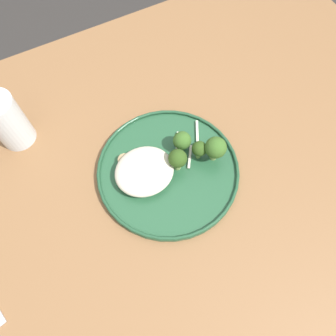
{
  "coord_description": "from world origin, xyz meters",
  "views": [
    {
      "loc": [
        0.07,
        0.21,
        1.35
      ],
      "look_at": [
        -0.06,
        -0.04,
        0.76
      ],
      "focal_mm": 34.82,
      "sensor_mm": 36.0,
      "label": 1
    }
  ],
  "objects_px": {
    "seared_scallop_rear_pale": "(145,157)",
    "seared_scallop_center_golden": "(143,167)",
    "broccoli_floret_center_pile": "(199,149)",
    "seared_scallop_right_edge": "(125,160)",
    "broccoli_floret_front_edge": "(216,148)",
    "dinner_plate": "(168,170)",
    "water_glass": "(9,123)",
    "broccoli_floret_right_tilted": "(178,159)",
    "seared_scallop_on_noodles": "(152,172)",
    "broccoli_floret_split_head": "(182,141)",
    "seared_scallop_front_small": "(128,177)"
  },
  "relations": [
    {
      "from": "seared_scallop_rear_pale",
      "to": "seared_scallop_center_golden",
      "type": "xyz_separation_m",
      "value": [
        0.02,
        0.02,
        0.0
      ]
    },
    {
      "from": "broccoli_floret_center_pile",
      "to": "seared_scallop_right_edge",
      "type": "bearing_deg",
      "value": -22.55
    },
    {
      "from": "broccoli_floret_center_pile",
      "to": "broccoli_floret_front_edge",
      "type": "height_order",
      "value": "broccoli_floret_front_edge"
    },
    {
      "from": "dinner_plate",
      "to": "seared_scallop_center_golden",
      "type": "distance_m",
      "value": 0.05
    },
    {
      "from": "dinner_plate",
      "to": "seared_scallop_rear_pale",
      "type": "bearing_deg",
      "value": -57.27
    },
    {
      "from": "broccoli_floret_front_edge",
      "to": "water_glass",
      "type": "height_order",
      "value": "water_glass"
    },
    {
      "from": "broccoli_floret_right_tilted",
      "to": "seared_scallop_right_edge",
      "type": "bearing_deg",
      "value": -33.49
    },
    {
      "from": "seared_scallop_on_noodles",
      "to": "seared_scallop_center_golden",
      "type": "relative_size",
      "value": 1.12
    },
    {
      "from": "broccoli_floret_center_pile",
      "to": "water_glass",
      "type": "xyz_separation_m",
      "value": [
        0.32,
        -0.23,
        0.01
      ]
    },
    {
      "from": "seared_scallop_rear_pale",
      "to": "seared_scallop_on_noodles",
      "type": "bearing_deg",
      "value": 83.92
    },
    {
      "from": "seared_scallop_on_noodles",
      "to": "broccoli_floret_split_head",
      "type": "xyz_separation_m",
      "value": [
        -0.08,
        -0.03,
        0.02
      ]
    },
    {
      "from": "seared_scallop_rear_pale",
      "to": "seared_scallop_right_edge",
      "type": "bearing_deg",
      "value": -16.59
    },
    {
      "from": "seared_scallop_on_noodles",
      "to": "seared_scallop_rear_pale",
      "type": "relative_size",
      "value": 1.03
    },
    {
      "from": "seared_scallop_center_golden",
      "to": "water_glass",
      "type": "relative_size",
      "value": 0.23
    },
    {
      "from": "dinner_plate",
      "to": "broccoli_floret_right_tilted",
      "type": "relative_size",
      "value": 5.05
    },
    {
      "from": "seared_scallop_center_golden",
      "to": "water_glass",
      "type": "bearing_deg",
      "value": -44.56
    },
    {
      "from": "dinner_plate",
      "to": "seared_scallop_right_edge",
      "type": "distance_m",
      "value": 0.09
    },
    {
      "from": "broccoli_floret_split_head",
      "to": "dinner_plate",
      "type": "bearing_deg",
      "value": 33.21
    },
    {
      "from": "dinner_plate",
      "to": "broccoli_floret_right_tilted",
      "type": "bearing_deg",
      "value": 173.15
    },
    {
      "from": "seared_scallop_on_noodles",
      "to": "seared_scallop_right_edge",
      "type": "height_order",
      "value": "seared_scallop_on_noodles"
    },
    {
      "from": "seared_scallop_right_edge",
      "to": "broccoli_floret_right_tilted",
      "type": "relative_size",
      "value": 0.47
    },
    {
      "from": "seared_scallop_on_noodles",
      "to": "seared_scallop_center_golden",
      "type": "bearing_deg",
      "value": -61.72
    },
    {
      "from": "seared_scallop_right_edge",
      "to": "broccoli_floret_right_tilted",
      "type": "height_order",
      "value": "broccoli_floret_right_tilted"
    },
    {
      "from": "broccoli_floret_right_tilted",
      "to": "broccoli_floret_center_pile",
      "type": "height_order",
      "value": "broccoli_floret_right_tilted"
    },
    {
      "from": "seared_scallop_on_noodles",
      "to": "broccoli_floret_split_head",
      "type": "relative_size",
      "value": 0.64
    },
    {
      "from": "seared_scallop_right_edge",
      "to": "seared_scallop_on_noodles",
      "type": "bearing_deg",
      "value": 125.49
    },
    {
      "from": "seared_scallop_on_noodles",
      "to": "seared_scallop_center_golden",
      "type": "xyz_separation_m",
      "value": [
        0.01,
        -0.02,
        -0.0
      ]
    },
    {
      "from": "seared_scallop_center_golden",
      "to": "water_glass",
      "type": "height_order",
      "value": "water_glass"
    },
    {
      "from": "seared_scallop_right_edge",
      "to": "seared_scallop_rear_pale",
      "type": "bearing_deg",
      "value": 163.41
    },
    {
      "from": "water_glass",
      "to": "broccoli_floret_split_head",
      "type": "bearing_deg",
      "value": 146.9
    },
    {
      "from": "broccoli_floret_right_tilted",
      "to": "dinner_plate",
      "type": "bearing_deg",
      "value": -6.85
    },
    {
      "from": "seared_scallop_on_noodles",
      "to": "seared_scallop_front_small",
      "type": "height_order",
      "value": "seared_scallop_on_noodles"
    },
    {
      "from": "dinner_plate",
      "to": "seared_scallop_on_noodles",
      "type": "xyz_separation_m",
      "value": [
        0.03,
        -0.01,
        0.01
      ]
    },
    {
      "from": "seared_scallop_right_edge",
      "to": "broccoli_floret_front_edge",
      "type": "xyz_separation_m",
      "value": [
        -0.17,
        0.08,
        0.03
      ]
    },
    {
      "from": "dinner_plate",
      "to": "seared_scallop_center_golden",
      "type": "xyz_separation_m",
      "value": [
        0.04,
        -0.03,
        0.01
      ]
    },
    {
      "from": "seared_scallop_front_small",
      "to": "broccoli_floret_center_pile",
      "type": "height_order",
      "value": "broccoli_floret_center_pile"
    },
    {
      "from": "broccoli_floret_split_head",
      "to": "broccoli_floret_center_pile",
      "type": "xyz_separation_m",
      "value": [
        -0.02,
        0.03,
        0.0
      ]
    },
    {
      "from": "water_glass",
      "to": "seared_scallop_rear_pale",
      "type": "bearing_deg",
      "value": 140.39
    },
    {
      "from": "seared_scallop_on_noodles",
      "to": "broccoli_floret_right_tilted",
      "type": "xyz_separation_m",
      "value": [
        -0.05,
        0.01,
        0.02
      ]
    },
    {
      "from": "seared_scallop_front_small",
      "to": "seared_scallop_right_edge",
      "type": "height_order",
      "value": "seared_scallop_front_small"
    },
    {
      "from": "seared_scallop_front_small",
      "to": "broccoli_floret_right_tilted",
      "type": "relative_size",
      "value": 0.39
    },
    {
      "from": "seared_scallop_on_noodles",
      "to": "seared_scallop_center_golden",
      "type": "distance_m",
      "value": 0.02
    },
    {
      "from": "dinner_plate",
      "to": "seared_scallop_rear_pale",
      "type": "xyz_separation_m",
      "value": [
        0.03,
        -0.04,
        0.01
      ]
    },
    {
      "from": "seared_scallop_center_golden",
      "to": "broccoli_floret_right_tilted",
      "type": "distance_m",
      "value": 0.07
    },
    {
      "from": "broccoli_floret_split_head",
      "to": "broccoli_floret_front_edge",
      "type": "relative_size",
      "value": 0.77
    },
    {
      "from": "seared_scallop_on_noodles",
      "to": "seared_scallop_center_golden",
      "type": "height_order",
      "value": "same"
    },
    {
      "from": "seared_scallop_rear_pale",
      "to": "water_glass",
      "type": "xyz_separation_m",
      "value": [
        0.22,
        -0.18,
        0.03
      ]
    },
    {
      "from": "seared_scallop_right_edge",
      "to": "broccoli_floret_center_pile",
      "type": "xyz_separation_m",
      "value": [
        -0.14,
        0.06,
        0.02
      ]
    },
    {
      "from": "seared_scallop_right_edge",
      "to": "broccoli_floret_front_edge",
      "type": "relative_size",
      "value": 0.42
    },
    {
      "from": "seared_scallop_front_small",
      "to": "seared_scallop_rear_pale",
      "type": "bearing_deg",
      "value": -152.29
    }
  ]
}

